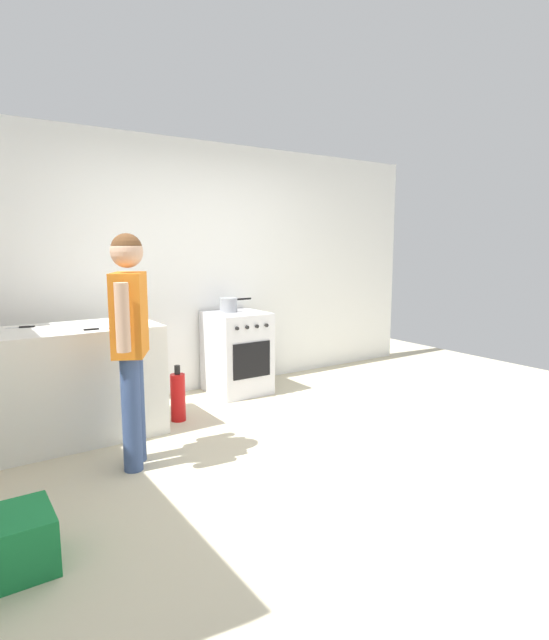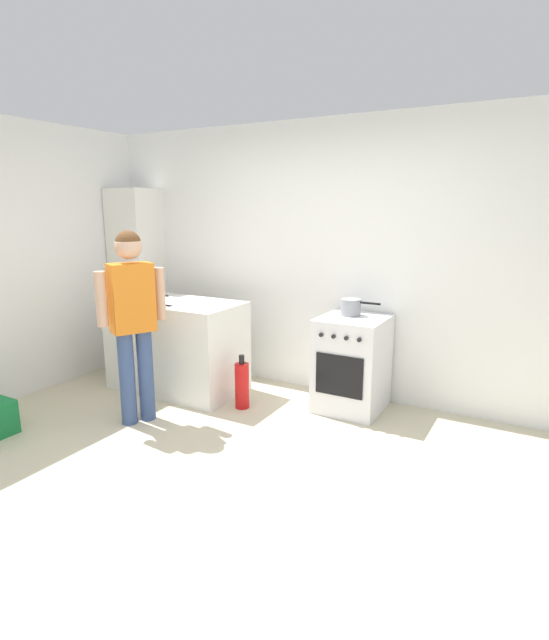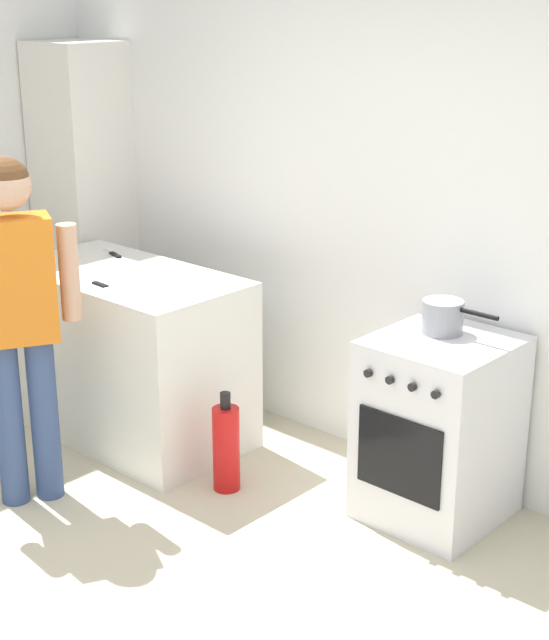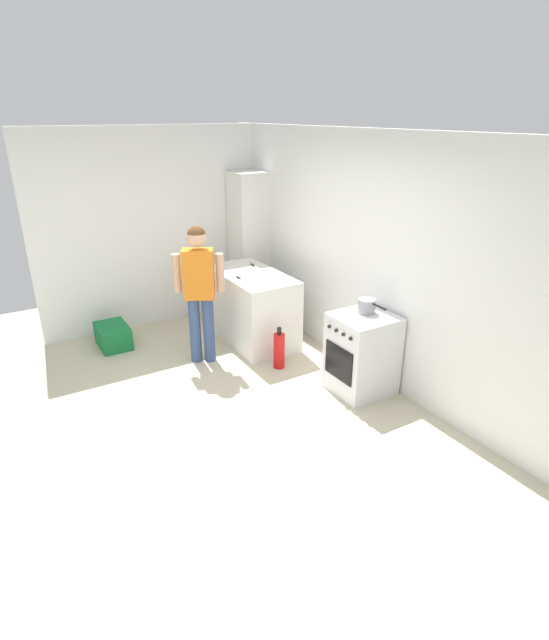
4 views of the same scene
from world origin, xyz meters
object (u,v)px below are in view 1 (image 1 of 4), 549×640
at_px(knife_utility, 99,329).
at_px(person, 130,331).
at_px(fire_extinguisher, 178,397).
at_px(oven_left, 237,352).
at_px(pot, 229,305).
at_px(knife_paring, 23,327).

bearing_deg(knife_utility, person, -83.55).
relative_size(knife_utility, fire_extinguisher, 0.50).
relative_size(knife_utility, person, 0.16).
xyz_separation_m(oven_left, pot, (-0.05, 0.07, 0.50)).
bearing_deg(fire_extinguisher, pot, 33.72).
distance_m(pot, person, 1.88).
xyz_separation_m(oven_left, person, (-1.48, -1.16, 0.54)).
bearing_deg(pot, knife_utility, -155.72).
relative_size(oven_left, person, 0.53).
xyz_separation_m(pot, knife_utility, (-1.49, -0.67, -0.02)).
distance_m(knife_utility, fire_extinguisher, 0.97).
relative_size(knife_paring, knife_utility, 0.83).
bearing_deg(knife_paring, person, -61.00).
relative_size(oven_left, fire_extinguisher, 1.70).
height_order(pot, knife_paring, pot).
relative_size(oven_left, knife_paring, 4.07).
relative_size(pot, knife_utility, 1.45).
bearing_deg(pot, fire_extinguisher, -146.28).
height_order(oven_left, person, person).
xyz_separation_m(person, fire_extinguisher, (0.61, 0.68, -0.75)).
bearing_deg(knife_paring, pot, 7.38).
xyz_separation_m(knife_utility, person, (0.06, -0.55, 0.06)).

